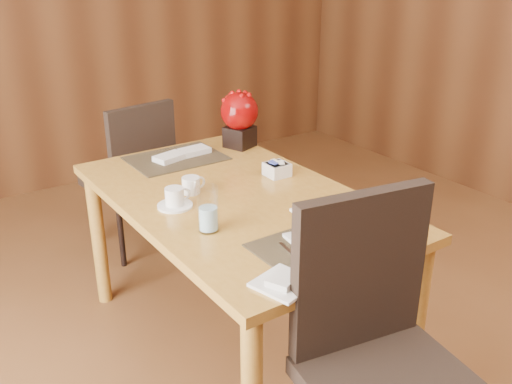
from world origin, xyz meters
TOP-DOWN VIEW (x-y plane):
  - dining_table at (0.00, 0.60)m, footprint 0.90×1.50m
  - placemat_near at (0.00, 0.05)m, footprint 0.45×0.33m
  - placemat_far at (0.00, 1.15)m, footprint 0.45×0.33m
  - soup_setting at (0.05, 0.01)m, footprint 0.33×0.33m
  - coffee_cup at (-0.27, 0.64)m, footprint 0.14×0.14m
  - water_glass at (-0.26, 0.38)m, footprint 0.09×0.09m
  - creamer_jug at (-0.14, 0.73)m, footprint 0.10×0.10m
  - sugar_caddy at (0.28, 0.69)m, footprint 0.10×0.10m
  - berry_decor at (0.36, 1.13)m, footprint 0.20×0.20m
  - napkins_far at (0.04, 1.15)m, footprint 0.31×0.14m
  - bread_plate at (-0.26, -0.07)m, footprint 0.20×0.20m
  - near_chair at (-0.06, -0.31)m, footprint 0.56×0.57m
  - far_chair at (-0.01, 1.69)m, footprint 0.49×0.49m

SIDE VIEW (x-z plane):
  - far_chair at x=-0.01m, z-range 0.06..0.99m
  - near_chair at x=-0.06m, z-range 0.07..1.11m
  - dining_table at x=0.00m, z-range 0.28..1.03m
  - placemat_near at x=0.00m, z-range 0.75..0.76m
  - placemat_far at x=0.00m, z-range 0.75..0.76m
  - bread_plate at x=-0.26m, z-range 0.75..0.76m
  - napkins_far at x=0.04m, z-range 0.76..0.78m
  - sugar_caddy at x=0.28m, z-range 0.75..0.81m
  - coffee_cup at x=-0.27m, z-range 0.74..0.83m
  - creamer_jug at x=-0.14m, z-range 0.75..0.82m
  - soup_setting at x=0.05m, z-range 0.75..0.87m
  - water_glass at x=-0.26m, z-range 0.75..0.92m
  - berry_decor at x=0.36m, z-range 0.77..1.06m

